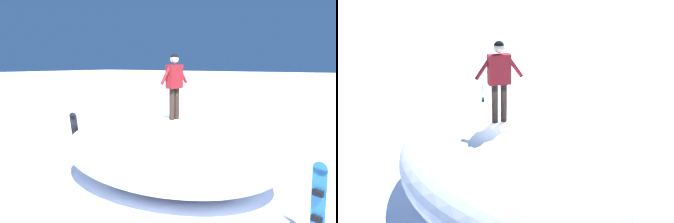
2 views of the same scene
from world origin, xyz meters
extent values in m
plane|color=white|center=(0.00, 0.00, 0.00)|extent=(240.00, 240.00, 0.00)
ellipsoid|color=white|center=(-0.60, -0.50, 0.89)|extent=(4.65, 6.59, 1.79)
cylinder|color=black|center=(-0.75, -0.24, 2.22)|extent=(0.14, 0.14, 0.86)
cylinder|color=black|center=(-0.56, -0.28, 2.22)|extent=(0.14, 0.14, 0.86)
cube|color=maroon|center=(-0.66, -0.26, 2.97)|extent=(0.51, 0.30, 0.64)
sphere|color=beige|center=(-0.66, -0.26, 3.43)|extent=(0.23, 0.23, 0.23)
cylinder|color=maroon|center=(-0.98, -0.20, 3.02)|extent=(0.41, 0.15, 0.53)
cylinder|color=maroon|center=(-0.33, -0.31, 3.02)|extent=(0.41, 0.15, 0.53)
sphere|color=black|center=(-0.66, -0.26, 3.46)|extent=(0.22, 0.22, 0.22)
cube|color=#2672BF|center=(0.37, 3.53, 0.72)|extent=(0.19, 0.29, 1.44)
cylinder|color=#2672BF|center=(0.41, 3.51, 1.44)|extent=(0.12, 0.27, 0.27)
cube|color=yellow|center=(0.38, 3.52, 0.98)|extent=(0.10, 0.22, 0.35)
cube|color=black|center=(0.42, 3.51, 0.98)|extent=(0.14, 0.20, 0.11)
cube|color=black|center=(0.39, 3.52, 0.46)|extent=(0.14, 0.20, 0.11)
camera|label=1|loc=(6.14, 3.99, 3.30)|focal=31.43mm
camera|label=2|loc=(-3.85, -7.57, 5.00)|focal=41.75mm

